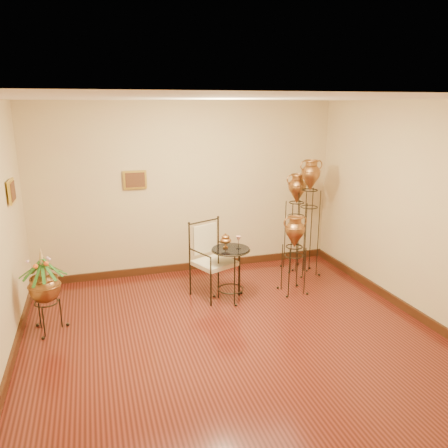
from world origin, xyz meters
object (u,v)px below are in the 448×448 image
object	(u,v)px
amphora_tall	(309,217)
side_table	(231,273)
armchair	(215,260)
planter_urn	(44,284)
amphora_mid	(296,222)

from	to	relation	value
amphora_tall	side_table	distance (m)	1.72
armchair	side_table	bearing A→B (deg)	-70.70
planter_urn	side_table	distance (m)	2.47
planter_urn	armchair	size ratio (longest dim) A/B	1.01
amphora_tall	planter_urn	world-z (taller)	amphora_tall
amphora_tall	planter_urn	bearing A→B (deg)	-168.77
planter_urn	armchair	distance (m)	2.31
amphora_mid	armchair	world-z (taller)	amphora_mid
amphora_tall	amphora_mid	xyz separation A→B (m)	(-0.11, 0.23, -0.14)
planter_urn	side_table	bearing A→B (deg)	4.76
amphora_tall	armchair	distance (m)	1.79
planter_urn	amphora_tall	bearing A→B (deg)	11.23
amphora_mid	side_table	size ratio (longest dim) A/B	1.70
amphora_mid	planter_urn	distance (m)	4.00
amphora_tall	planter_urn	xyz separation A→B (m)	(-3.97, -0.79, -0.36)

